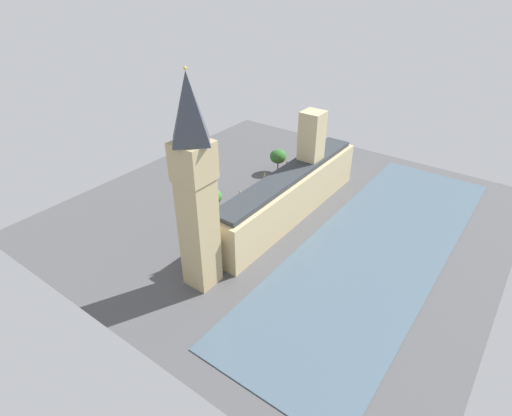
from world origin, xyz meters
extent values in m
plane|color=#4C4C4F|center=(0.00, 0.00, 0.00)|extent=(147.02, 147.02, 0.00)
cube|color=#475B6B|center=(-36.28, 0.00, 0.12)|extent=(40.86, 132.31, 0.25)
cube|color=tan|center=(-2.00, 0.00, 7.98)|extent=(12.49, 77.02, 15.96)
cube|color=tan|center=(-2.00, -13.86, 17.70)|extent=(7.51, 7.51, 35.39)
cube|color=#2D3338|center=(-2.00, 0.00, 16.76)|extent=(9.49, 73.94, 1.60)
cone|color=tan|center=(3.85, -34.66, 17.29)|extent=(1.20, 1.20, 2.66)
cone|color=tan|center=(3.85, -20.79, 17.20)|extent=(1.20, 1.20, 2.49)
cone|color=tan|center=(3.85, -6.93, 16.92)|extent=(1.20, 1.20, 1.92)
cone|color=tan|center=(3.85, 6.93, 17.31)|extent=(1.20, 1.20, 2.70)
cone|color=tan|center=(3.85, 20.79, 16.94)|extent=(1.20, 1.20, 1.97)
cone|color=tan|center=(3.85, 34.66, 17.53)|extent=(1.20, 1.20, 3.15)
cube|color=tan|center=(-1.54, 45.41, 16.68)|extent=(8.13, 8.13, 33.36)
cube|color=tan|center=(-1.54, 45.41, 38.42)|extent=(8.94, 8.94, 10.12)
cylinder|color=silver|center=(3.08, 45.41, 38.42)|extent=(0.25, 6.18, 6.18)
torus|color=black|center=(3.08, 45.41, 38.42)|extent=(0.24, 6.42, 6.42)
cylinder|color=silver|center=(-1.54, 40.79, 38.42)|extent=(6.18, 0.25, 6.18)
torus|color=black|center=(-1.54, 40.79, 38.42)|extent=(6.42, 0.24, 6.42)
pyramid|color=#383D47|center=(-1.54, 45.41, 51.85)|extent=(8.94, 8.94, 16.73)
sphere|color=gold|center=(-1.54, 45.41, 60.61)|extent=(0.80, 0.80, 0.80)
cube|color=red|center=(13.53, -22.79, 2.65)|extent=(3.43, 10.68, 4.20)
cube|color=black|center=(13.53, -22.79, 2.73)|extent=(3.45, 10.29, 0.70)
cylinder|color=black|center=(15.01, -26.35, 0.55)|extent=(0.45, 1.13, 1.10)
cylinder|color=black|center=(12.72, -26.56, 0.55)|extent=(0.45, 1.13, 1.10)
cylinder|color=black|center=(14.35, -19.03, 0.55)|extent=(0.45, 1.13, 1.10)
cylinder|color=black|center=(12.06, -19.24, 0.55)|extent=(0.45, 1.13, 1.10)
cube|color=gold|center=(10.75, -6.34, 0.72)|extent=(2.15, 4.51, 0.75)
cube|color=black|center=(10.77, -6.56, 1.42)|extent=(1.70, 2.57, 0.65)
cylinder|color=black|center=(9.82, -5.01, 0.34)|extent=(0.30, 0.70, 0.68)
cylinder|color=black|center=(11.45, -4.88, 0.34)|extent=(0.30, 0.70, 0.68)
cylinder|color=black|center=(10.05, -7.80, 0.34)|extent=(0.30, 0.70, 0.68)
cylinder|color=black|center=(11.68, -7.67, 0.34)|extent=(0.30, 0.70, 0.68)
cube|color=#19472D|center=(12.61, 0.89, 0.72)|extent=(1.85, 4.33, 0.75)
cube|color=black|center=(12.61, 1.10, 1.42)|extent=(1.52, 2.44, 0.65)
cylinder|color=black|center=(13.44, -0.46, 0.34)|extent=(0.27, 0.69, 0.68)
cylinder|color=black|center=(11.86, -0.50, 0.34)|extent=(0.27, 0.69, 0.68)
cylinder|color=black|center=(13.36, 2.28, 0.34)|extent=(0.27, 0.69, 0.68)
cylinder|color=black|center=(11.79, 2.24, 0.34)|extent=(0.27, 0.69, 0.68)
cube|color=silver|center=(12.40, 12.94, 0.72)|extent=(1.94, 4.85, 0.75)
cube|color=black|center=(12.38, 13.18, 1.42)|extent=(1.56, 2.74, 0.65)
cylinder|color=black|center=(13.24, 11.46, 0.34)|extent=(0.28, 0.69, 0.68)
cylinder|color=black|center=(11.70, 11.38, 0.34)|extent=(0.28, 0.69, 0.68)
cylinder|color=black|center=(13.09, 14.51, 0.34)|extent=(0.28, 0.69, 0.68)
cylinder|color=black|center=(11.55, 14.43, 0.34)|extent=(0.28, 0.69, 0.68)
cube|color=#B20C0F|center=(11.50, 28.63, 2.65)|extent=(2.97, 10.60, 4.20)
cube|color=black|center=(11.50, 28.63, 2.73)|extent=(3.01, 10.20, 0.70)
cylinder|color=black|center=(10.19, 32.25, 0.55)|extent=(0.40, 1.11, 1.10)
cylinder|color=black|center=(12.48, 32.35, 0.55)|extent=(0.40, 1.11, 1.10)
cylinder|color=black|center=(10.52, 24.90, 0.55)|extent=(0.40, 1.11, 1.10)
cylinder|color=black|center=(12.81, 25.01, 0.55)|extent=(0.40, 1.11, 1.10)
cylinder|color=gray|center=(6.23, -28.78, 0.71)|extent=(0.60, 0.60, 1.43)
sphere|color=#8C6647|center=(6.23, -28.78, 1.56)|extent=(0.27, 0.27, 0.27)
cube|color=black|center=(6.32, -29.06, 0.78)|extent=(0.34, 0.20, 0.26)
cylinder|color=brown|center=(21.31, -27.95, 2.21)|extent=(0.56, 0.56, 4.41)
ellipsoid|color=#2D6628|center=(21.31, -27.95, 7.10)|extent=(7.17, 7.17, 6.09)
cylinder|color=brown|center=(20.14, 15.83, 2.58)|extent=(0.56, 0.56, 5.16)
ellipsoid|color=#387533|center=(20.14, 15.83, 7.49)|extent=(6.22, 6.22, 5.29)
cylinder|color=black|center=(20.93, 24.50, 2.74)|extent=(0.18, 0.18, 5.48)
sphere|color=#F2EAC6|center=(20.93, 24.50, 5.76)|extent=(0.56, 0.56, 0.56)
camera|label=1|loc=(-68.88, 110.76, 81.26)|focal=28.98mm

